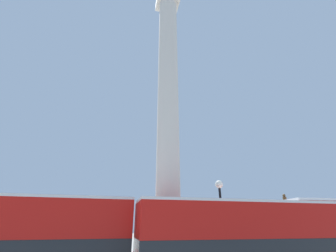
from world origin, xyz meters
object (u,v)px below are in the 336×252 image
object	(u,v)px
monument_column	(168,140)
bus_b	(251,245)
equestrian_statue	(294,244)
street_lamp	(222,220)

from	to	relation	value
monument_column	bus_b	xyz separation A→B (m)	(3.06, -4.08, -6.39)
bus_b	equestrian_statue	world-z (taller)	equestrian_statue
equestrian_statue	street_lamp	bearing A→B (deg)	-148.95
bus_b	equestrian_statue	size ratio (longest dim) A/B	1.75
bus_b	street_lamp	distance (m)	2.61
bus_b	street_lamp	bearing A→B (deg)	94.51
monument_column	street_lamp	world-z (taller)	monument_column
equestrian_statue	street_lamp	world-z (taller)	equestrian_statue
monument_column	bus_b	size ratio (longest dim) A/B	2.35
bus_b	equestrian_statue	xyz separation A→B (m)	(9.92, 9.67, -0.69)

